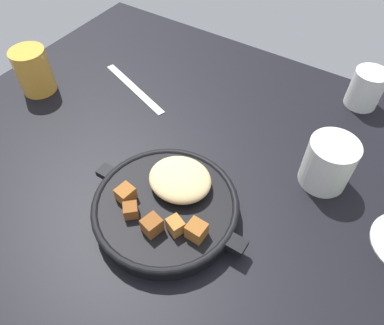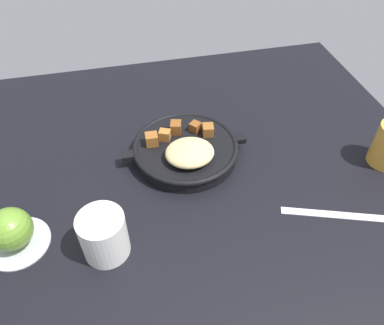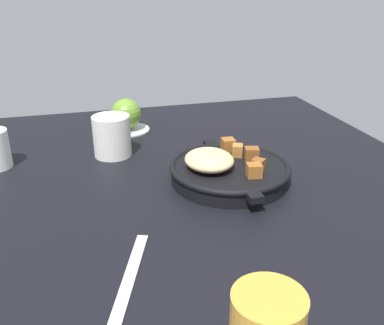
{
  "view_description": "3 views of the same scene",
  "coord_description": "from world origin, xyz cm",
  "px_view_note": "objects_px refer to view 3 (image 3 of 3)",
  "views": [
    {
      "loc": [
        20.38,
        -28.93,
        49.79
      ],
      "look_at": [
        0.3,
        2.3,
        6.06
      ],
      "focal_mm": 33.89,
      "sensor_mm": 36.0,
      "label": 1
    },
    {
      "loc": [
        12.17,
        54.15,
        57.79
      ],
      "look_at": [
        0.49,
        3.54,
        6.14
      ],
      "focal_mm": 35.3,
      "sensor_mm": 36.0,
      "label": 2
    },
    {
      "loc": [
        -69.01,
        21.03,
        36.07
      ],
      "look_at": [
        -2.16,
        3.17,
        5.59
      ],
      "focal_mm": 39.91,
      "sensor_mm": 36.0,
      "label": 3
    }
  ],
  "objects_px": {
    "butter_knife": "(128,281)",
    "ceramic_mug_white": "(112,136)",
    "red_apple": "(126,114)",
    "cast_iron_skillet": "(227,169)"
  },
  "relations": [
    {
      "from": "red_apple",
      "to": "ceramic_mug_white",
      "type": "relative_size",
      "value": 0.85
    },
    {
      "from": "red_apple",
      "to": "cast_iron_skillet",
      "type": "bearing_deg",
      "value": -156.07
    },
    {
      "from": "red_apple",
      "to": "butter_knife",
      "type": "height_order",
      "value": "red_apple"
    },
    {
      "from": "cast_iron_skillet",
      "to": "butter_knife",
      "type": "height_order",
      "value": "cast_iron_skillet"
    },
    {
      "from": "cast_iron_skillet",
      "to": "red_apple",
      "type": "bearing_deg",
      "value": 23.93
    },
    {
      "from": "butter_knife",
      "to": "ceramic_mug_white",
      "type": "height_order",
      "value": "ceramic_mug_white"
    },
    {
      "from": "red_apple",
      "to": "ceramic_mug_white",
      "type": "distance_m",
      "value": 0.16
    },
    {
      "from": "cast_iron_skillet",
      "to": "red_apple",
      "type": "height_order",
      "value": "red_apple"
    },
    {
      "from": "red_apple",
      "to": "butter_knife",
      "type": "distance_m",
      "value": 0.59
    },
    {
      "from": "butter_knife",
      "to": "ceramic_mug_white",
      "type": "bearing_deg",
      "value": 16.26
    }
  ]
}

